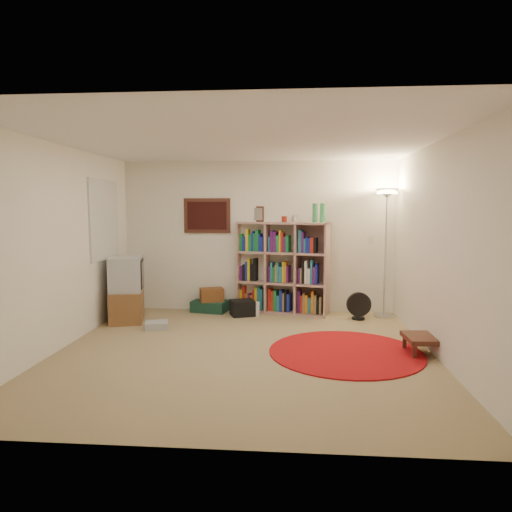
# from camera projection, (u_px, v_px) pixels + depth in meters

# --- Properties ---
(room) EXTENTS (4.54, 4.54, 2.54)m
(room) POSITION_uv_depth(u_px,v_px,m) (239.00, 247.00, 5.43)
(room) COLOR #917C55
(room) RESTS_ON ground
(bookshelf) EXTENTS (1.56, 0.78, 1.80)m
(bookshelf) POSITION_uv_depth(u_px,v_px,m) (282.00, 269.00, 7.52)
(bookshelf) COLOR tan
(bookshelf) RESTS_ON ground
(floor_lamp) EXTENTS (0.47, 0.47, 2.03)m
(floor_lamp) POSITION_uv_depth(u_px,v_px,m) (387.00, 211.00, 7.09)
(floor_lamp) COLOR silver
(floor_lamp) RESTS_ON ground
(floor_fan) EXTENTS (0.38, 0.21, 0.43)m
(floor_fan) POSITION_uv_depth(u_px,v_px,m) (359.00, 306.00, 7.06)
(floor_fan) COLOR black
(floor_fan) RESTS_ON ground
(tv_stand) EXTENTS (0.62, 0.77, 0.99)m
(tv_stand) POSITION_uv_depth(u_px,v_px,m) (127.00, 290.00, 6.95)
(tv_stand) COLOR brown
(tv_stand) RESTS_ON ground
(dvd_box) EXTENTS (0.37, 0.33, 0.10)m
(dvd_box) POSITION_uv_depth(u_px,v_px,m) (157.00, 325.00, 6.54)
(dvd_box) COLOR #AFB0B4
(dvd_box) RESTS_ON ground
(suitcase) EXTENTS (0.63, 0.48, 0.18)m
(suitcase) POSITION_uv_depth(u_px,v_px,m) (210.00, 306.00, 7.63)
(suitcase) COLOR #133528
(suitcase) RESTS_ON ground
(wicker_basket) EXTENTS (0.44, 0.38, 0.22)m
(wicker_basket) POSITION_uv_depth(u_px,v_px,m) (212.00, 295.00, 7.58)
(wicker_basket) COLOR brown
(wicker_basket) RESTS_ON suitcase
(duffel_bag) EXTENTS (0.45, 0.41, 0.25)m
(duffel_bag) POSITION_uv_depth(u_px,v_px,m) (242.00, 308.00, 7.34)
(duffel_bag) COLOR black
(duffel_bag) RESTS_ON ground
(paper_towel) EXTENTS (0.12, 0.12, 0.22)m
(paper_towel) POSITION_uv_depth(u_px,v_px,m) (256.00, 309.00, 7.33)
(paper_towel) COLOR white
(paper_towel) RESTS_ON ground
(red_rug) EXTENTS (1.84, 1.84, 0.02)m
(red_rug) POSITION_uv_depth(u_px,v_px,m) (346.00, 352.00, 5.46)
(red_rug) COLOR #980B0F
(red_rug) RESTS_ON ground
(side_table) EXTENTS (0.51, 0.51, 0.22)m
(side_table) POSITION_uv_depth(u_px,v_px,m) (426.00, 339.00, 5.40)
(side_table) COLOR #3B1D14
(side_table) RESTS_ON ground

